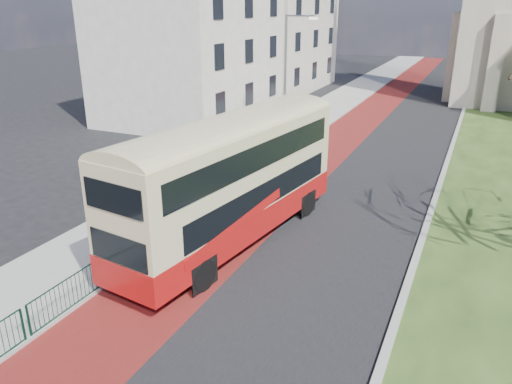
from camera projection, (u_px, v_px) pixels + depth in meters
The scene contains 11 objects.
ground at pixel (213, 277), 16.94m from camera, with size 160.00×160.00×0.00m, color black.
road_carriageway at pixel (378, 143), 33.38m from camera, with size 9.00×120.00×0.01m, color black.
bus_lane at pixel (339, 138), 34.43m from camera, with size 3.40×120.00×0.01m, color #591414.
pavement_west at pixel (287, 132), 35.88m from camera, with size 4.00×120.00×0.12m, color gray.
kerb_west at pixel (314, 135), 35.11m from camera, with size 0.25×120.00×0.13m, color #999993.
kerb_east at pixel (453, 142), 33.29m from camera, with size 0.25×80.00×0.13m, color #999993.
pedestrian_railing at pixel (198, 208), 21.29m from camera, with size 0.07×24.00×1.12m.
street_block_near at pixel (191, 34), 38.79m from camera, with size 10.30×14.30×13.00m.
street_block_far at pixel (270, 34), 52.68m from camera, with size 10.30×16.30×11.50m.
streetlamp at pixel (287, 72), 32.32m from camera, with size 2.13×0.18×8.00m.
bus at pixel (232, 176), 18.58m from camera, with size 4.22×11.61×4.75m.
Camera 1 is at (7.46, -12.88, 8.71)m, focal length 35.00 mm.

